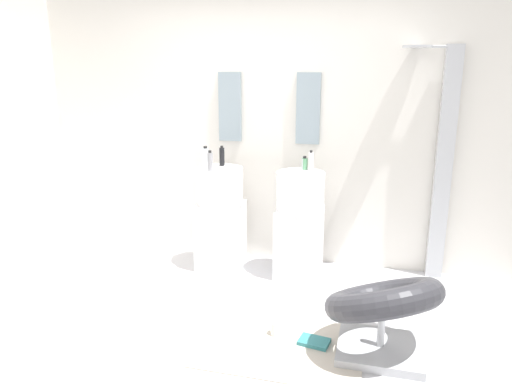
{
  "coord_description": "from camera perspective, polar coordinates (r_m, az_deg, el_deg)",
  "views": [
    {
      "loc": [
        1.05,
        -2.89,
        1.88
      ],
      "look_at": [
        0.15,
        0.55,
        0.95
      ],
      "focal_mm": 34.04,
      "sensor_mm": 36.0,
      "label": 1
    }
  ],
  "objects": [
    {
      "name": "soap_bottle_green",
      "position": [
        4.39,
        5.73,
        3.35
      ],
      "size": [
        0.05,
        0.05,
        0.12
      ],
      "color": "#59996B",
      "rests_on": "pedestal_sink_right"
    },
    {
      "name": "ground_plane",
      "position": [
        3.61,
        -4.73,
        -17.12
      ],
      "size": [
        4.8,
        3.6,
        0.04
      ],
      "primitive_type": "cube",
      "color": "silver"
    },
    {
      "name": "coffee_mug",
      "position": [
        3.6,
        2.4,
        -15.7
      ],
      "size": [
        0.08,
        0.08,
        0.1
      ],
      "primitive_type": "cylinder",
      "color": "white",
      "rests_on": "area_rug"
    },
    {
      "name": "vanity_mirror_right",
      "position": [
        4.53,
        6.16,
        9.71
      ],
      "size": [
        0.22,
        0.03,
        0.65
      ],
      "primitive_type": "cube",
      "color": "#8C9EA8"
    },
    {
      "name": "rear_partition",
      "position": [
        4.69,
        1.65,
        7.56
      ],
      "size": [
        4.8,
        0.1,
        2.6
      ],
      "primitive_type": "cube",
      "color": "silver",
      "rests_on": "ground_plane"
    },
    {
      "name": "soap_bottle_white",
      "position": [
        4.36,
        6.47,
        3.64
      ],
      "size": [
        0.04,
        0.04,
        0.18
      ],
      "color": "white",
      "rests_on": "pedestal_sink_right"
    },
    {
      "name": "soap_bottle_clear",
      "position": [
        4.51,
        -5.95,
        4.1
      ],
      "size": [
        0.06,
        0.06,
        0.19
      ],
      "color": "silver",
      "rests_on": "pedestal_sink_left"
    },
    {
      "name": "pedestal_sink_left",
      "position": [
        4.58,
        -4.21,
        -2.92
      ],
      "size": [
        0.43,
        0.43,
        1.07
      ],
      "color": "white",
      "rests_on": "ground_plane"
    },
    {
      "name": "soap_bottle_black",
      "position": [
        4.54,
        -4.02,
        4.19
      ],
      "size": [
        0.05,
        0.05,
        0.19
      ],
      "color": "black",
      "rests_on": "pedestal_sink_left"
    },
    {
      "name": "lounge_chair",
      "position": [
        3.37,
        14.68,
        -12.85
      ],
      "size": [
        1.1,
        1.1,
        0.65
      ],
      "color": "#B7BABF",
      "rests_on": "ground_plane"
    },
    {
      "name": "shower_column",
      "position": [
        4.52,
        21.06,
        3.48
      ],
      "size": [
        0.49,
        0.24,
        2.05
      ],
      "color": "#B7BABF",
      "rests_on": "ground_plane"
    },
    {
      "name": "area_rug",
      "position": [
        3.51,
        2.89,
        -17.6
      ],
      "size": [
        1.12,
        0.79,
        0.01
      ],
      "primitive_type": "cube",
      "color": "beige",
      "rests_on": "ground_plane"
    },
    {
      "name": "vanity_mirror_left",
      "position": [
        4.7,
        -3.07,
        9.95
      ],
      "size": [
        0.22,
        0.03,
        0.65
      ],
      "primitive_type": "cube",
      "color": "#8C9EA8"
    },
    {
      "name": "pedestal_sink_right",
      "position": [
        4.4,
        5.13,
        -3.67
      ],
      "size": [
        0.43,
        0.43,
        1.07
      ],
      "color": "white",
      "rests_on": "ground_plane"
    },
    {
      "name": "soap_bottle_grey",
      "position": [
        4.31,
        -5.41,
        3.59
      ],
      "size": [
        0.05,
        0.05,
        0.19
      ],
      "color": "#99999E",
      "rests_on": "pedestal_sink_left"
    },
    {
      "name": "magazine_teal",
      "position": [
        3.54,
        6.84,
        -17.07
      ],
      "size": [
        0.23,
        0.17,
        0.03
      ],
      "primitive_type": "cube",
      "rotation": [
        0.0,
        0.0,
        -0.16
      ],
      "color": "teal",
      "rests_on": "area_rug"
    }
  ]
}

